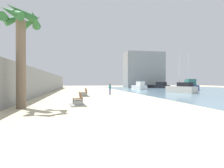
% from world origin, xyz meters
% --- Properties ---
extents(ground_plane, '(120.00, 120.00, 0.00)m').
position_xyz_m(ground_plane, '(0.00, 18.00, 0.00)').
color(ground_plane, beige).
extents(seawall, '(0.80, 64.00, 3.26)m').
position_xyz_m(seawall, '(-7.50, 18.00, 1.63)').
color(seawall, gray).
rests_on(seawall, ground).
extents(palm_tree, '(2.69, 2.81, 6.74)m').
position_xyz_m(palm_tree, '(-6.19, 2.97, 4.76)').
color(palm_tree, '#7A6651').
rests_on(palm_tree, ground).
extents(bench_near, '(1.32, 2.20, 0.98)m').
position_xyz_m(bench_near, '(-2.54, 3.92, 0.23)').
color(bench_near, gray).
rests_on(bench_near, ground).
extents(bench_far, '(1.26, 2.18, 0.98)m').
position_xyz_m(bench_far, '(-1.77, 12.64, 0.23)').
color(bench_far, gray).
rests_on(bench_far, ground).
extents(person_walking, '(0.27, 0.51, 1.56)m').
position_xyz_m(person_walking, '(1.72, 14.62, 0.89)').
color(person_walking, navy).
rests_on(person_walking, ground).
extents(boat_distant, '(4.37, 7.58, 7.55)m').
position_xyz_m(boat_distant, '(20.89, 25.95, 0.89)').
color(boat_distant, navy).
rests_on(boat_distant, water_bay).
extents(boat_far_right, '(2.95, 5.35, 6.06)m').
position_xyz_m(boat_far_right, '(13.40, 16.57, 0.70)').
color(boat_far_right, beige).
rests_on(boat_far_right, water_bay).
extents(boat_outer, '(2.43, 4.83, 1.83)m').
position_xyz_m(boat_outer, '(11.47, 31.09, 0.71)').
color(boat_outer, white).
rests_on(boat_outer, water_bay).
extents(boat_nearest, '(2.88, 7.78, 2.15)m').
position_xyz_m(boat_nearest, '(30.37, 41.51, 0.83)').
color(boat_nearest, beige).
rests_on(boat_nearest, water_bay).
extents(boat_mid_bay, '(4.40, 6.78, 1.71)m').
position_xyz_m(boat_mid_bay, '(19.85, 38.85, 0.66)').
color(boat_mid_bay, black).
rests_on(boat_mid_bay, water_bay).
extents(harbor_building, '(12.00, 6.00, 11.03)m').
position_xyz_m(harbor_building, '(17.98, 46.00, 5.52)').
color(harbor_building, gray).
rests_on(harbor_building, ground).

